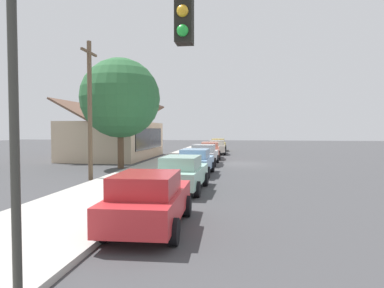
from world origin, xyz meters
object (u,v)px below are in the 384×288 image
fire_hydrant_red (203,150)px  car_seafoam (183,173)px  car_coral (210,150)px  traffic_light_main (80,79)px  car_mustard (218,145)px  utility_pole_wooden (90,108)px  car_silver (204,154)px  car_ivory (217,147)px  car_cherry (149,200)px  shade_tree (120,98)px  car_skyblue (196,162)px

fire_hydrant_red → car_seafoam: bearing=-176.3°
car_coral → traffic_light_main: size_ratio=0.96×
car_mustard → utility_pole_wooden: utility_pole_wooden is taller
car_silver → car_ivory: 11.51m
car_cherry → shade_tree: size_ratio=0.57×
shade_tree → fire_hydrant_red: shade_tree is taller
car_skyblue → car_mustard: (23.36, -0.01, 0.00)m
car_seafoam → car_coral: bearing=2.1°
shade_tree → car_mustard: bearing=-15.5°
car_silver → traffic_light_main: bearing=-178.2°
car_cherry → car_silver: size_ratio=0.93×
car_seafoam → utility_pole_wooden: 6.81m
traffic_light_main → car_coral: bearing=0.7°
car_ivory → shade_tree: shade_tree is taller
car_silver → utility_pole_wooden: (-9.01, 5.33, 3.11)m
car_mustard → car_skyblue: bearing=-179.4°
car_cherry → car_coral: (22.92, 0.18, 0.00)m
car_skyblue → car_coral: (11.56, 0.08, 0.00)m
car_cherry → traffic_light_main: traffic_light_main is taller
car_silver → shade_tree: size_ratio=0.61×
car_skyblue → utility_pole_wooden: bearing=119.8°
car_seafoam → utility_pole_wooden: utility_pole_wooden is taller
car_ivory → utility_pole_wooden: utility_pole_wooden is taller
car_mustard → traffic_light_main: 39.17m
car_seafoam → fire_hydrant_red: bearing=5.2°
car_cherry → car_silver: bearing=-1.2°
traffic_light_main → fire_hydrant_red: size_ratio=7.32×
car_ivory → car_mustard: same height
fire_hydrant_red → car_skyblue: bearing=-175.4°
utility_pole_wooden → car_mustard: bearing=-11.7°
car_cherry → fire_hydrant_red: size_ratio=6.25×
traffic_light_main → fire_hydrant_red: (33.40, 1.66, -2.99)m
shade_tree → traffic_light_main: shade_tree is taller
car_cherry → fire_hydrant_red: car_cherry is taller
car_skyblue → fire_hydrant_red: size_ratio=6.27×
shade_tree → car_ivory: bearing=-21.7°
car_seafoam → car_cherry: bearing=-178.2°
car_seafoam → car_coral: (17.04, 0.15, 0.00)m
car_coral → car_cherry: bearing=177.2°
car_ivory → utility_pole_wooden: bearing=161.3°
car_coral → fire_hydrant_red: 6.27m
car_ivory → shade_tree: 16.50m
car_cherry → utility_pole_wooden: 10.54m
car_mustard → fire_hydrant_red: size_ratio=6.52×
car_cherry → traffic_light_main: size_ratio=0.85×
car_cherry → car_coral: same height
car_cherry → utility_pole_wooden: (8.42, 5.52, 3.11)m
car_ivory → car_mustard: (5.78, 0.16, -0.00)m
car_silver → utility_pole_wooden: size_ratio=0.64×
car_seafoam → car_skyblue: bearing=2.4°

